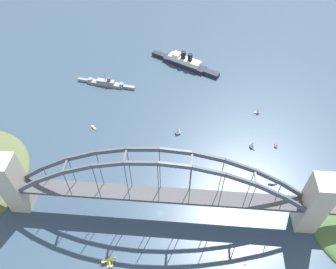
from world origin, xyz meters
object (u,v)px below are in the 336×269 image
small_boat_2 (272,184)px  small_boat_4 (94,127)px  ocean_liner (185,62)px  small_boat_5 (258,110)px  naval_cruiser (106,83)px  small_boat_3 (178,130)px  harbor_arch_bridge (160,192)px  small_boat_0 (252,145)px  seaplane_second_in_formation (109,262)px  small_boat_1 (277,145)px

small_boat_2 → small_boat_4: size_ratio=1.13×
ocean_liner → small_boat_5: size_ratio=10.59×
small_boat_4 → small_boat_5: bearing=11.8°
small_boat_2 → naval_cruiser: bearing=144.1°
small_boat_2 → small_boat_3: size_ratio=0.72×
harbor_arch_bridge → small_boat_4: bearing=130.5°
naval_cruiser → harbor_arch_bridge: bearing=-64.0°
harbor_arch_bridge → small_boat_0: (80.91, 76.48, -26.27)m
small_boat_3 → small_boat_4: bearing=179.8°
naval_cruiser → seaplane_second_in_formation: bearing=-77.5°
small_boat_0 → small_boat_3: size_ratio=0.80×
small_boat_1 → small_boat_5: (-12.30, 46.49, 1.12)m
naval_cruiser → small_boat_0: (159.01, -83.40, 1.16)m
harbor_arch_bridge → small_boat_5: bearing=53.7°
ocean_liner → small_boat_4: 144.87m
seaplane_second_in_formation → small_boat_1: (137.37, 121.95, 0.63)m
small_boat_0 → small_boat_5: small_boat_0 is taller
harbor_arch_bridge → small_boat_3: harbor_arch_bridge is taller
small_boat_0 → small_boat_4: small_boat_0 is taller
small_boat_0 → small_boat_4: size_ratio=1.25×
ocean_liner → small_boat_2: size_ratio=11.36×
small_boat_1 → small_boat_3: size_ratio=0.58×
seaplane_second_in_formation → small_boat_4: bearing=108.2°
naval_cruiser → small_boat_3: bearing=-38.9°
naval_cruiser → small_boat_3: (87.27, -70.42, 2.11)m
seaplane_second_in_formation → small_boat_2: size_ratio=1.38×
seaplane_second_in_formation → small_boat_4: (-43.81, 133.02, -1.20)m
harbor_arch_bridge → small_boat_4: harbor_arch_bridge is taller
harbor_arch_bridge → small_boat_0: 114.39m
small_boat_1 → small_boat_3: 95.91m
small_boat_1 → small_boat_3: (-95.29, 10.70, 2.16)m
small_boat_2 → small_boat_3: (-85.46, 54.62, 4.01)m
ocean_liner → seaplane_second_in_formation: size_ratio=8.23×
small_boat_0 → small_boat_5: bearing=77.0°
ocean_liner → small_boat_1: 157.15m
small_boat_1 → small_boat_5: small_boat_5 is taller
small_boat_3 → small_boat_4: (-85.90, 0.37, -3.99)m
naval_cruiser → small_boat_2: (172.73, -125.04, -1.90)m
small_boat_2 → small_boat_4: small_boat_4 is taller
naval_cruiser → small_boat_5: bearing=-11.5°
ocean_liner → naval_cruiser: size_ratio=1.24×
naval_cruiser → small_boat_3: size_ratio=6.63×
harbor_arch_bridge → small_boat_1: 133.68m
small_boat_0 → naval_cruiser: bearing=152.3°
harbor_arch_bridge → small_boat_0: size_ratio=34.24×
small_boat_4 → small_boat_1: bearing=-3.5°
small_boat_2 → small_boat_0: bearing=108.2°
harbor_arch_bridge → naval_cruiser: 180.04m
small_boat_5 → small_boat_4: bearing=-168.2°
harbor_arch_bridge → naval_cruiser: size_ratio=4.15×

